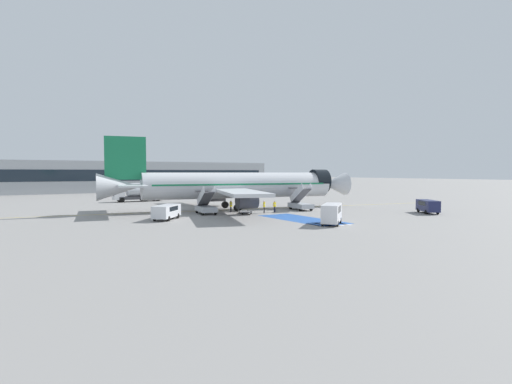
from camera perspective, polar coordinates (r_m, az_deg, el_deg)
name	(u,v)px	position (r m, az deg, el deg)	size (l,w,h in m)	color
ground_plane	(246,208)	(65.54, -1.45, -2.36)	(600.00, 600.00, 0.00)	gray
apron_leadline_yellow	(240,209)	(63.91, -2.25, -2.49)	(0.20, 74.54, 0.01)	gold
apron_stand_patch_blue	(302,219)	(50.87, 6.60, -3.88)	(5.02, 13.19, 0.01)	#2856A8
apron_walkway_bar_0	(316,225)	(45.11, 8.61, -4.75)	(0.44, 3.60, 0.01)	silver
apron_walkway_bar_1	(324,225)	(45.89, 9.75, -4.63)	(0.44, 3.60, 0.01)	silver
apron_walkway_bar_2	(332,224)	(46.69, 10.85, -4.51)	(0.44, 3.60, 0.01)	silver
apron_walkway_bar_3	(340,223)	(47.51, 11.92, -4.40)	(0.44, 3.60, 0.01)	silver
airliner	(236,186)	(63.45, -2.83, 0.93)	(41.17, 36.27, 11.05)	silver
boarding_stairs_forward	(300,204)	(63.04, 6.37, -1.65)	(3.00, 5.49, 4.27)	#ADB2BA
boarding_stairs_aft	(206,207)	(57.44, -7.19, -2.12)	(3.00, 5.49, 4.04)	#ADB2BA
fuel_tanker	(139,193)	(84.49, -16.34, -0.13)	(10.11, 2.69, 3.41)	#38383D
service_van_0	(167,211)	(51.29, -12.66, -2.63)	(4.86, 5.18, 1.82)	silver
service_van_1	(428,205)	(62.84, 23.34, -1.76)	(4.00, 4.85, 1.91)	#1E234C
service_van_2	(332,212)	(46.21, 10.76, -2.87)	(5.12, 4.75, 2.33)	silver
baggage_cart	(245,212)	(57.43, -1.58, -2.84)	(2.19, 2.92, 0.87)	gray
ground_crew_0	(264,206)	(58.10, 1.18, -2.00)	(0.47, 0.47, 1.79)	#2D2D33
ground_crew_1	(275,206)	(59.41, 2.68, -1.96)	(0.48, 0.34, 1.68)	#191E38
ground_crew_2	(231,206)	(59.26, -3.61, -1.95)	(0.49, 0.43, 1.73)	black
terminal_building	(79,177)	(127.19, -23.94, 1.99)	(121.10, 12.10, 9.17)	#9EA3A8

